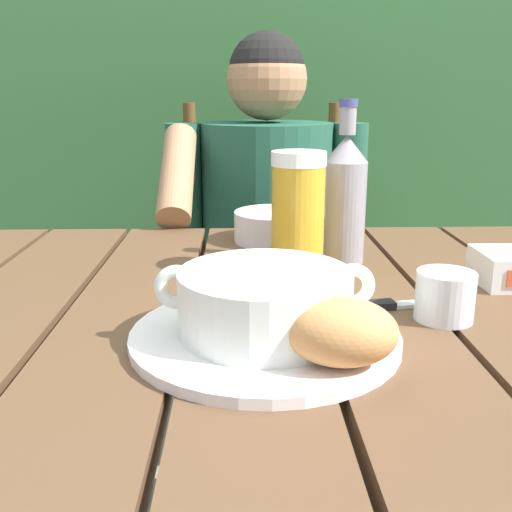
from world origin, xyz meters
TOP-DOWN VIEW (x-y plane):
  - dining_table at (-0.00, 0.00)m, footprint 1.41×0.85m
  - hedge_backdrop at (0.03, 1.48)m, footprint 3.58×0.75m
  - chair_near_diner at (0.05, 0.86)m, footprint 0.45×0.40m
  - person_eating at (0.05, 0.66)m, footprint 0.48×0.47m
  - serving_plate at (0.01, -0.13)m, footprint 0.30×0.30m
  - soup_bowl at (0.01, -0.13)m, footprint 0.24×0.19m
  - bread_roll at (0.08, -0.22)m, footprint 0.12×0.10m
  - beer_glass at (0.07, 0.12)m, footprint 0.08×0.08m
  - beer_bottle at (0.15, 0.18)m, footprint 0.07×0.07m
  - water_glass_small at (0.23, -0.08)m, footprint 0.07×0.07m
  - table_knife at (0.18, -0.04)m, footprint 0.17×0.05m
  - diner_bowl at (0.05, 0.32)m, footprint 0.15×0.15m

SIDE VIEW (x-z plane):
  - chair_near_diner at x=0.05m, z-range -0.02..1.00m
  - dining_table at x=0.00m, z-range 0.29..1.07m
  - person_eating at x=0.05m, z-range 0.11..1.29m
  - table_knife at x=0.18m, z-range 0.78..0.79m
  - serving_plate at x=0.01m, z-range 0.78..0.79m
  - diner_bowl at x=0.05m, z-range 0.78..0.84m
  - water_glass_small at x=0.23m, z-range 0.78..0.84m
  - bread_roll at x=0.08m, z-range 0.79..0.86m
  - soup_bowl at x=0.01m, z-range 0.79..0.87m
  - beer_glass at x=0.07m, z-range 0.78..0.96m
  - beer_bottle at x=0.15m, z-range 0.76..1.01m
  - hedge_backdrop at x=0.03m, z-range -0.05..1.85m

